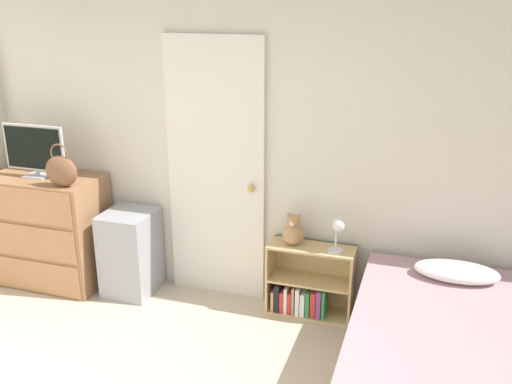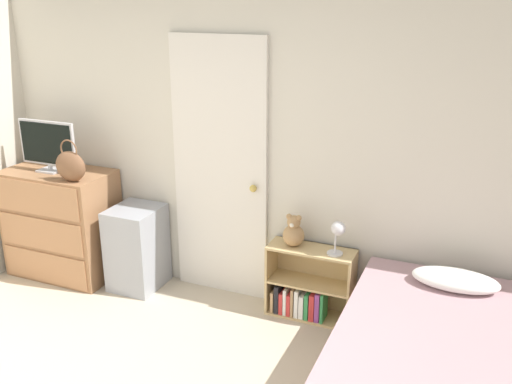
{
  "view_description": "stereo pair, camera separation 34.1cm",
  "coord_description": "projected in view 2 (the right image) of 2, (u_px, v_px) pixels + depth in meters",
  "views": [
    {
      "loc": [
        1.49,
        -1.8,
        2.37
      ],
      "look_at": [
        0.29,
        1.92,
        0.99
      ],
      "focal_mm": 40.0,
      "sensor_mm": 36.0,
      "label": 1
    },
    {
      "loc": [
        1.81,
        -1.68,
        2.37
      ],
      "look_at": [
        0.29,
        1.92,
        0.99
      ],
      "focal_mm": 40.0,
      "sensor_mm": 36.0,
      "label": 2
    }
  ],
  "objects": [
    {
      "name": "bed",
      "position": [
        439.0,
        383.0,
        3.23
      ],
      "size": [
        1.23,
        1.92,
        0.65
      ],
      "color": "brown",
      "rests_on": "ground_plane"
    },
    {
      "name": "storage_bin",
      "position": [
        137.0,
        248.0,
        4.76
      ],
      "size": [
        0.39,
        0.43,
        0.7
      ],
      "color": "#999EA8",
      "rests_on": "ground_plane"
    },
    {
      "name": "dresser",
      "position": [
        62.0,
        223.0,
        4.95
      ],
      "size": [
        0.92,
        0.53,
        0.94
      ],
      "color": "#996B47",
      "rests_on": "ground_plane"
    },
    {
      "name": "desk_lamp",
      "position": [
        338.0,
        232.0,
        4.06
      ],
      "size": [
        0.13,
        0.13,
        0.26
      ],
      "color": "silver",
      "rests_on": "bookshelf"
    },
    {
      "name": "teddy_bear",
      "position": [
        294.0,
        232.0,
        4.25
      ],
      "size": [
        0.16,
        0.16,
        0.25
      ],
      "color": "tan",
      "rests_on": "bookshelf"
    },
    {
      "name": "wall_back",
      "position": [
        235.0,
        142.0,
        4.4
      ],
      "size": [
        10.0,
        0.06,
        2.55
      ],
      "color": "beige",
      "rests_on": "ground_plane"
    },
    {
      "name": "bookshelf",
      "position": [
        306.0,
        290.0,
        4.36
      ],
      "size": [
        0.66,
        0.25,
        0.57
      ],
      "color": "tan",
      "rests_on": "ground_plane"
    },
    {
      "name": "handbag",
      "position": [
        70.0,
        166.0,
        4.51
      ],
      "size": [
        0.27,
        0.13,
        0.34
      ],
      "color": "brown",
      "rests_on": "dresser"
    },
    {
      "name": "door_closed",
      "position": [
        220.0,
        171.0,
        4.47
      ],
      "size": [
        0.79,
        0.09,
        2.09
      ],
      "color": "silver",
      "rests_on": "ground_plane"
    },
    {
      "name": "tv",
      "position": [
        48.0,
        145.0,
        4.73
      ],
      "size": [
        0.55,
        0.16,
        0.43
      ],
      "color": "#B7B7BC",
      "rests_on": "dresser"
    }
  ]
}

